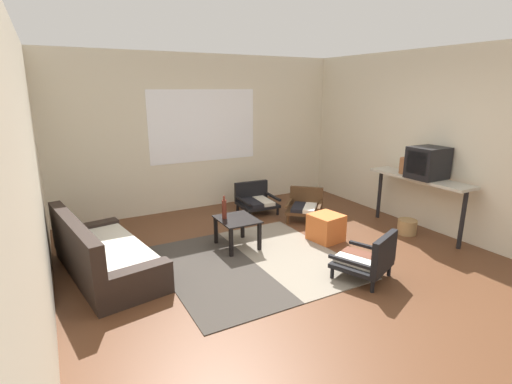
{
  "coord_description": "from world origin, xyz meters",
  "views": [
    {
      "loc": [
        -2.45,
        -3.4,
        2.13
      ],
      "look_at": [
        -0.09,
        0.91,
        0.78
      ],
      "focal_mm": 26.71,
      "sensor_mm": 36.0,
      "label": 1
    }
  ],
  "objects": [
    {
      "name": "ground_plane",
      "position": [
        0.0,
        0.0,
        0.0
      ],
      "size": [
        7.8,
        7.8,
        0.0
      ],
      "primitive_type": "plane",
      "color": "#56331E"
    },
    {
      "name": "far_wall_with_window",
      "position": [
        0.0,
        3.06,
        1.35
      ],
      "size": [
        5.6,
        0.13,
        2.7
      ],
      "color": "beige",
      "rests_on": "ground"
    },
    {
      "name": "console_shelf",
      "position": [
        2.31,
        0.25,
        0.76
      ],
      "size": [
        0.4,
        1.6,
        0.86
      ],
      "color": "#B2AD9E",
      "rests_on": "ground"
    },
    {
      "name": "ottoman_orange",
      "position": [
        0.89,
        0.62,
        0.19
      ],
      "size": [
        0.47,
        0.47,
        0.39
      ],
      "primitive_type": "cube",
      "rotation": [
        0.0,
        0.0,
        0.15
      ],
      "color": "#D1662D",
      "rests_on": "ground"
    },
    {
      "name": "armchair_corner",
      "position": [
        1.17,
        1.52,
        0.25
      ],
      "size": [
        0.77,
        0.77,
        0.51
      ],
      "color": "#472D19",
      "rests_on": "ground"
    },
    {
      "name": "side_wall_left",
      "position": [
        -2.66,
        0.3,
        1.35
      ],
      "size": [
        0.12,
        6.6,
        2.7
      ],
      "primitive_type": "cube",
      "color": "beige",
      "rests_on": "ground"
    },
    {
      "name": "area_rug",
      "position": [
        -0.36,
        0.48,
        0.01
      ],
      "size": [
        2.18,
        2.21,
        0.01
      ],
      "color": "#38332D",
      "rests_on": "ground"
    },
    {
      "name": "wicker_basket",
      "position": [
        2.13,
        0.23,
        0.11
      ],
      "size": [
        0.28,
        0.28,
        0.22
      ],
      "primitive_type": "cylinder",
      "color": "#9E7A4C",
      "rests_on": "ground"
    },
    {
      "name": "armchair_striped_foreground",
      "position": [
        0.58,
        -0.53,
        0.26
      ],
      "size": [
        0.74,
        0.74,
        0.58
      ],
      "color": "black",
      "rests_on": "ground"
    },
    {
      "name": "glass_bottle",
      "position": [
        -0.48,
        1.1,
        0.55
      ],
      "size": [
        0.06,
        0.06,
        0.32
      ],
      "color": "#5B2319",
      "rests_on": "coffee_table"
    },
    {
      "name": "crt_television",
      "position": [
        2.31,
        0.14,
        1.09
      ],
      "size": [
        0.49,
        0.43,
        0.45
      ],
      "color": "black",
      "rests_on": "console_shelf"
    },
    {
      "name": "coffee_table",
      "position": [
        -0.33,
        1.02,
        0.33
      ],
      "size": [
        0.5,
        0.59,
        0.41
      ],
      "color": "black",
      "rests_on": "ground"
    },
    {
      "name": "side_wall_right",
      "position": [
        2.66,
        0.3,
        1.35
      ],
      "size": [
        0.12,
        6.6,
        2.7
      ],
      "primitive_type": "cube",
      "color": "beige",
      "rests_on": "ground"
    },
    {
      "name": "armchair_by_window",
      "position": [
        0.64,
        2.27,
        0.23
      ],
      "size": [
        0.67,
        0.63,
        0.51
      ],
      "color": "black",
      "rests_on": "ground"
    },
    {
      "name": "couch",
      "position": [
        -2.07,
        1.06,
        0.22
      ],
      "size": [
        1.1,
        1.94,
        0.73
      ],
      "color": "black",
      "rests_on": "ground"
    },
    {
      "name": "clay_vase",
      "position": [
        2.31,
        0.5,
        0.99
      ],
      "size": [
        0.22,
        0.22,
        0.35
      ],
      "color": "#935B38",
      "rests_on": "console_shelf"
    }
  ]
}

